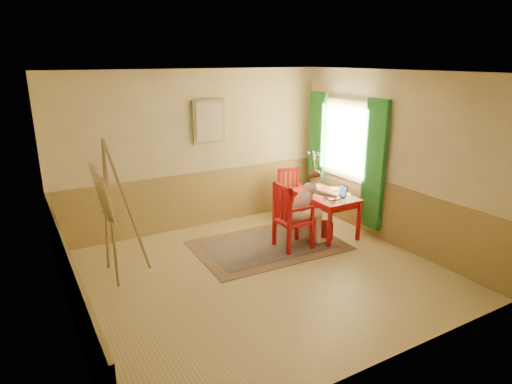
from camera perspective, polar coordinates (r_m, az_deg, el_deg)
room at (r=5.87m, az=0.56°, el=1.54°), size 5.04×4.54×2.84m
wainscot at (r=6.81m, az=-2.86°, el=-4.20°), size 5.00×4.50×1.00m
window at (r=8.14m, az=11.43°, el=5.22°), size 0.12×2.01×2.20m
wall_portrait at (r=7.80m, az=-6.14°, el=9.10°), size 0.60×0.05×0.76m
rug at (r=7.29m, az=1.63°, el=-6.92°), size 2.45×1.68×0.02m
table at (r=7.67m, az=8.88°, el=-0.90°), size 0.73×1.20×0.72m
chair_left at (r=7.00m, az=4.54°, el=-3.22°), size 0.51×0.48×1.10m
chair_back at (r=8.40m, az=4.50°, el=-0.26°), size 0.52×0.53×0.95m
figure at (r=7.13m, az=6.62°, el=-1.67°), size 0.92×0.40×1.26m
laptop at (r=7.46m, az=10.54°, el=-0.44°), size 0.38×0.27×0.21m
papers at (r=7.77m, az=10.24°, el=-0.02°), size 0.64×1.14×0.00m
vase at (r=8.12m, az=7.59°, el=2.96°), size 0.22×0.32×0.63m
wastebasket at (r=7.56m, az=8.96°, el=-5.04°), size 0.28×0.28×0.30m
easel at (r=6.20m, az=-18.96°, el=-0.74°), size 0.65×0.87×1.98m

